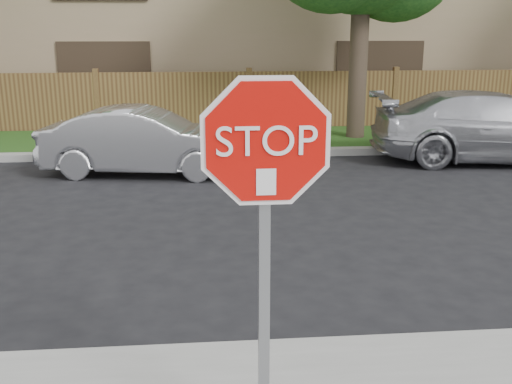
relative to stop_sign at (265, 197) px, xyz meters
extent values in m
plane|color=black|center=(0.92, 1.48, -1.83)|extent=(90.00, 90.00, 0.00)
cube|color=gray|center=(0.92, 9.63, -1.75)|extent=(70.00, 0.30, 0.15)
cube|color=#1E4714|center=(0.92, 11.28, -1.77)|extent=(70.00, 3.00, 0.12)
cube|color=#52341C|center=(0.92, 12.88, -1.03)|extent=(70.00, 0.12, 1.60)
cube|color=#9D8661|center=(0.92, 18.48, 1.17)|extent=(34.00, 8.00, 6.00)
cylinder|color=#382B21|center=(3.42, 11.18, 0.13)|extent=(0.44, 0.44, 3.92)
cube|color=gray|center=(0.00, 0.05, -0.58)|extent=(0.06, 0.06, 2.30)
cylinder|color=white|center=(0.00, -0.02, 0.32)|extent=(1.01, 0.02, 1.01)
cylinder|color=#BF0D07|center=(0.00, -0.03, 0.32)|extent=(0.93, 0.02, 0.93)
cube|color=white|center=(0.00, -0.05, 0.10)|extent=(0.11, 0.00, 0.15)
imported|color=silver|center=(-1.46, 8.22, -1.19)|extent=(4.02, 1.92, 1.27)
imported|color=#B6B7BE|center=(5.72, 8.72, -1.10)|extent=(5.23, 2.64, 1.46)
camera|label=1|loc=(-0.34, -3.21, 0.93)|focal=42.00mm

